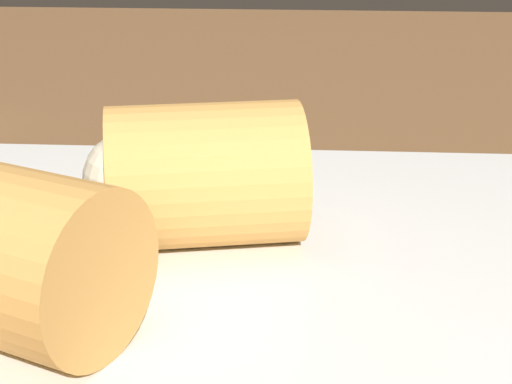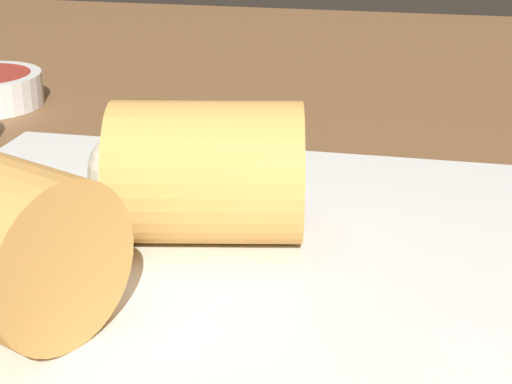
{
  "view_description": "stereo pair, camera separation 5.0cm",
  "coord_description": "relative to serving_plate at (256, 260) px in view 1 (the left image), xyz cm",
  "views": [
    {
      "loc": [
        2.33,
        -32.11,
        19.16
      ],
      "look_at": [
        0.22,
        1.24,
        5.94
      ],
      "focal_mm": 60.0,
      "sensor_mm": 36.0,
      "label": 1
    },
    {
      "loc": [
        7.28,
        -31.42,
        19.16
      ],
      "look_at": [
        0.22,
        1.24,
        5.94
      ],
      "focal_mm": 60.0,
      "sensor_mm": 36.0,
      "label": 2
    }
  ],
  "objects": [
    {
      "name": "serving_plate",
      "position": [
        0.0,
        0.0,
        0.0
      ],
      "size": [
        33.72,
        25.66,
        1.5
      ],
      "color": "silver",
      "rests_on": "table_surface"
    },
    {
      "name": "table_surface",
      "position": [
        -0.22,
        -1.24,
        -1.76
      ],
      "size": [
        180.0,
        140.0,
        2.0
      ],
      "color": "brown",
      "rests_on": "ground"
    },
    {
      "name": "roll_front_left",
      "position": [
        -2.72,
        0.19,
        3.79
      ],
      "size": [
        9.62,
        7.57,
        6.09
      ],
      "color": "#D19347",
      "rests_on": "serving_plate"
    }
  ]
}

